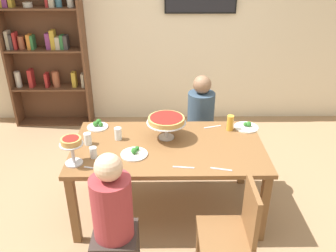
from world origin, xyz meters
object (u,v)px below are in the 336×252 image
(cutlery_knife_far, at_px, (212,127))
(salad_plate_far_diner, at_px, (134,153))
(personal_pizza_stand, at_px, (72,145))
(water_glass_clear_far, at_px, (118,134))
(salad_plate_spare, at_px, (98,125))
(cutlery_knife_near, at_px, (221,169))
(dining_table, at_px, (168,153))
(diner_near_left, at_px, (114,229))
(diner_far_right, at_px, (200,130))
(chair_near_right, at_px, (234,230))
(cutlery_fork_far, at_px, (94,168))
(beer_glass_amber_tall, at_px, (230,123))
(water_glass_clear_near, at_px, (93,152))
(cutlery_fork_near, at_px, (183,167))
(deep_dish_pizza_stand, at_px, (166,121))
(bookshelf, at_px, (45,47))
(salad_plate_near_diner, at_px, (246,127))
(water_glass_clear_spare, at_px, (88,139))

(cutlery_knife_far, bearing_deg, salad_plate_far_diner, 17.53)
(salad_plate_far_diner, xyz_separation_m, cutlery_knife_far, (0.76, 0.52, -0.01))
(personal_pizza_stand, relative_size, water_glass_clear_far, 2.07)
(water_glass_clear_far, bearing_deg, salad_plate_spare, 133.26)
(cutlery_knife_near, bearing_deg, personal_pizza_stand, -170.64)
(dining_table, distance_m, diner_near_left, 0.93)
(diner_far_right, xyz_separation_m, salad_plate_far_diner, (-0.68, -0.92, 0.27))
(chair_near_right, relative_size, cutlery_fork_far, 4.83)
(beer_glass_amber_tall, bearing_deg, dining_table, -154.26)
(beer_glass_amber_tall, xyz_separation_m, cutlery_knife_near, (-0.19, -0.70, -0.08))
(dining_table, distance_m, cutlery_knife_near, 0.60)
(chair_near_right, relative_size, water_glass_clear_near, 8.66)
(diner_far_right, distance_m, water_glass_clear_far, 1.11)
(beer_glass_amber_tall, bearing_deg, cutlery_fork_near, -126.69)
(deep_dish_pizza_stand, height_order, water_glass_clear_far, deep_dish_pizza_stand)
(water_glass_clear_near, bearing_deg, diner_near_left, -69.15)
(salad_plate_far_diner, height_order, beer_glass_amber_tall, beer_glass_amber_tall)
(diner_near_left, height_order, cutlery_knife_near, diner_near_left)
(bookshelf, height_order, salad_plate_near_diner, bookshelf)
(deep_dish_pizza_stand, bearing_deg, dining_table, -84.01)
(cutlery_fork_far, bearing_deg, water_glass_clear_near, 114.49)
(water_glass_clear_far, height_order, water_glass_clear_spare, water_glass_clear_far)
(deep_dish_pizza_stand, bearing_deg, water_glass_clear_spare, -171.19)
(beer_glass_amber_tall, bearing_deg, personal_pizza_stand, -157.41)
(salad_plate_near_diner, bearing_deg, diner_near_left, -136.37)
(deep_dish_pizza_stand, xyz_separation_m, cutlery_fork_far, (-0.60, -0.52, -0.18))
(diner_far_right, relative_size, water_glass_clear_spare, 10.23)
(salad_plate_near_diner, height_order, cutlery_fork_near, salad_plate_near_diner)
(bookshelf, distance_m, salad_plate_far_diner, 2.60)
(cutlery_fork_far, bearing_deg, salad_plate_near_diner, 40.60)
(personal_pizza_stand, relative_size, cutlery_knife_near, 1.37)
(salad_plate_spare, xyz_separation_m, water_glass_clear_spare, (-0.03, -0.34, 0.04))
(dining_table, bearing_deg, beer_glass_amber_tall, 25.74)
(diner_far_right, height_order, personal_pizza_stand, diner_far_right)
(diner_near_left, distance_m, cutlery_knife_far, 1.49)
(bookshelf, height_order, water_glass_clear_spare, bookshelf)
(deep_dish_pizza_stand, xyz_separation_m, salad_plate_far_diner, (-0.29, -0.30, -0.16))
(salad_plate_near_diner, bearing_deg, bookshelf, 145.89)
(diner_far_right, height_order, cutlery_knife_near, diner_far_right)
(beer_glass_amber_tall, xyz_separation_m, cutlery_knife_far, (-0.16, 0.06, -0.08))
(water_glass_clear_far, bearing_deg, cutlery_knife_far, 14.53)
(water_glass_clear_near, bearing_deg, beer_glass_amber_tall, 21.40)
(cutlery_fork_near, relative_size, cutlery_knife_far, 1.00)
(chair_near_right, height_order, deep_dish_pizza_stand, deep_dish_pizza_stand)
(diner_near_left, relative_size, salad_plate_far_diner, 4.81)
(beer_glass_amber_tall, bearing_deg, water_glass_clear_far, -170.79)
(water_glass_clear_near, xyz_separation_m, water_glass_clear_spare, (-0.09, 0.23, 0.01))
(beer_glass_amber_tall, bearing_deg, water_glass_clear_spare, -168.94)
(diner_far_right, xyz_separation_m, deep_dish_pizza_stand, (-0.39, -0.62, 0.43))
(water_glass_clear_far, height_order, cutlery_fork_far, water_glass_clear_far)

